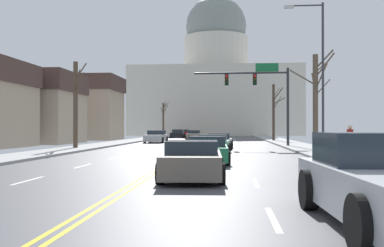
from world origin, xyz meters
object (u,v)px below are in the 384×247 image
Objects in this scene: sedan_near_01 at (214,145)px; sedan_oncoming_02 at (178,134)px; sedan_near_02 at (208,150)px; sedan_oncoming_00 at (156,137)px; bicycle_parked at (384,159)px; signal_gantry at (261,87)px; street_lamp_right at (318,65)px; sedan_near_00 at (220,141)px; sedan_oncoming_03 at (184,133)px; pedestrian_00 at (350,139)px; sedan_oncoming_01 at (194,135)px; sedan_near_03 at (193,161)px.

sedan_oncoming_02 is at bearing 99.65° from sedan_near_01.
sedan_near_02 reaches higher than sedan_near_01.
bicycle_parked is at bearing -65.61° from sedan_oncoming_00.
signal_gantry is 1.76× the size of sedan_oncoming_02.
sedan_oncoming_00 reaches higher than sedan_near_01.
street_lamp_right reaches higher than sedan_near_00.
sedan_oncoming_03 is at bearing 90.13° from sedan_oncoming_00.
street_lamp_right is at bearing -72.56° from sedan_oncoming_02.
signal_gantry reaches higher than sedan_oncoming_02.
street_lamp_right is 5.43× the size of pedestrian_00.
signal_gantry is at bearing -75.12° from sedan_oncoming_03.
pedestrian_00 is at bearing -53.50° from sedan_near_00.
sedan_oncoming_03 reaches higher than bicycle_parked.
bicycle_parked is (6.46, -16.92, -0.08)m from sedan_near_00.
pedestrian_00 is at bearing 26.78° from sedan_near_02.
sedan_oncoming_01 is (-9.69, 30.18, -4.71)m from street_lamp_right.
sedan_oncoming_00 is 32.58m from bicycle_parked.
sedan_oncoming_01 reaches higher than sedan_near_00.
sedan_oncoming_02 is at bearing 104.93° from bicycle_parked.
sedan_oncoming_01 is 2.76× the size of pedestrian_00.
sedan_near_03 is at bearing -156.53° from bicycle_parked.
bicycle_parked is (6.73, -3.49, -0.09)m from sedan_near_02.
street_lamp_right reaches higher than sedan_oncoming_02.
bicycle_parked is at bearing -75.53° from sedan_oncoming_01.
pedestrian_00 is (10.92, -32.36, 0.45)m from sedan_oncoming_01.
sedan_oncoming_01 is at bearing 110.34° from signal_gantry.
bicycle_parked is (6.90, 3.00, -0.09)m from sedan_near_03.
pedestrian_00 is (3.77, -13.04, -3.97)m from signal_gantry.
street_lamp_right is 14.73m from sedan_near_03.
pedestrian_00 is (1.24, -2.18, -4.27)m from street_lamp_right.
sedan_near_03 is at bearing -117.15° from street_lamp_right.
street_lamp_right is at bearing 93.22° from bicycle_parked.
sedan_oncoming_03 is (-6.85, 49.36, -0.00)m from sedan_near_01.
signal_gantry is 1.83× the size of sedan_oncoming_03.
sedan_near_01 is 29.50m from sedan_oncoming_01.
street_lamp_right is at bearing -72.21° from sedan_oncoming_01.
sedan_near_00 is 18.11m from bicycle_parked.
sedan_near_03 is at bearing -91.27° from sedan_near_00.
pedestrian_00 is at bearing -71.90° from sedan_oncoming_02.
sedan_near_02 is 1.08× the size of sedan_oncoming_03.
sedan_near_02 is at bearing -102.33° from signal_gantry.
sedan_near_03 is (-6.37, -12.42, -4.72)m from street_lamp_right.
sedan_near_02 is at bearing -153.22° from pedestrian_00.
sedan_near_00 is 0.95× the size of sedan_near_02.
street_lamp_right reaches higher than sedan_oncoming_00.
sedan_oncoming_02 is 2.76× the size of pedestrian_00.
sedan_oncoming_02 is (-6.70, 54.01, 0.02)m from sedan_near_03.
sedan_near_01 is 12.28m from bicycle_parked.
street_lamp_right is 52.12m from sedan_oncoming_03.
sedan_oncoming_01 is (3.24, 9.92, -0.02)m from sedan_oncoming_00.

